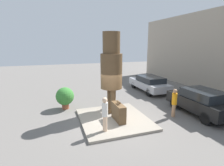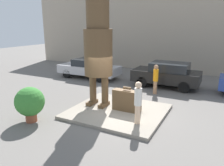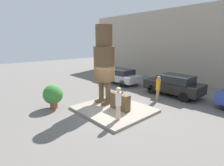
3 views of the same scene
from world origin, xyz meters
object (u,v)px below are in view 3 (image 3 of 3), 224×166
planter_pot (53,95)px  tourist (118,102)px  worker_hivis (158,87)px  statue_figure (104,59)px  giant_suitcase (120,101)px  parked_car_black (174,85)px  parked_car_silver (119,75)px

planter_pot → tourist: bearing=21.2°
planter_pot → worker_hivis: 6.91m
planter_pot → worker_hivis: worker_hivis is taller
statue_figure → giant_suitcase: 2.78m
parked_car_black → worker_hivis: bearing=83.5°
statue_figure → tourist: (2.41, -1.13, -1.89)m
parked_car_black → planter_pot: 8.60m
parked_car_silver → planter_pot: size_ratio=3.16×
giant_suitcase → tourist: bearing=-48.7°
parked_car_black → giant_suitcase: bearing=84.5°
parked_car_silver → planter_pot: bearing=105.3°
giant_suitcase → planter_pot: size_ratio=0.87×
parked_car_silver → planter_pot: 7.86m
tourist → worker_hivis: bearing=97.9°
planter_pot → worker_hivis: (3.43, 6.00, 0.09)m
giant_suitcase → planter_pot: bearing=-140.3°
giant_suitcase → tourist: size_ratio=0.76×
giant_suitcase → tourist: tourist is taller
tourist → worker_hivis: (-0.62, 4.43, -0.13)m
giant_suitcase → parked_car_black: bearing=84.5°
worker_hivis → parked_car_silver: bearing=163.9°
parked_car_black → worker_hivis: size_ratio=2.44×
tourist → worker_hivis: size_ratio=0.99×
statue_figure → worker_hivis: 4.26m
tourist → planter_pot: 4.34m
parked_car_silver → planter_pot: (2.07, -7.58, 0.07)m
parked_car_silver → parked_car_black: parked_car_black is taller
tourist → planter_pot: bearing=-158.8°
statue_figure → worker_hivis: statue_figure is taller
giant_suitcase → parked_car_silver: 7.20m
statue_figure → giant_suitcase: (1.49, -0.09, -2.34)m
planter_pot → giant_suitcase: bearing=39.7°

